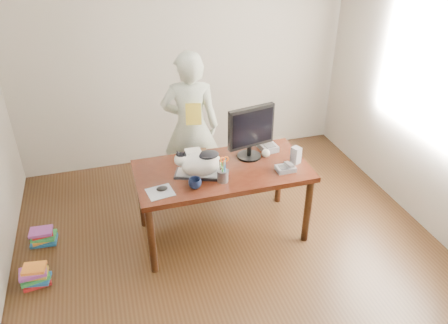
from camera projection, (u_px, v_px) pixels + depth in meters
room at (245, 140)px, 3.23m from camera, size 4.50×4.50×4.50m
desk at (220, 178)px, 4.17m from camera, size 1.60×0.80×0.75m
keyboard at (202, 174)px, 3.92m from camera, size 0.51×0.34×0.03m
cat at (200, 163)px, 3.86m from camera, size 0.46×0.34×0.27m
monitor at (251, 130)px, 4.05m from camera, size 0.47×0.27×0.53m
pen_cup at (223, 175)px, 3.81m from camera, size 0.10×0.10×0.25m
mousepad at (160, 192)px, 3.70m from camera, size 0.24×0.23×0.00m
mouse at (162, 188)px, 3.71m from camera, size 0.11×0.08×0.04m
coffee_mug at (195, 183)px, 3.74m from camera, size 0.15×0.15×0.09m
phone at (286, 168)px, 3.99m from camera, size 0.17×0.14×0.08m
speaker at (296, 155)px, 4.08m from camera, size 0.10×0.10×0.16m
baseball at (266, 153)px, 4.19m from camera, size 0.08×0.08×0.08m
book_stack at (195, 155)px, 4.17m from camera, size 0.25×0.20×0.09m
calculator at (268, 146)px, 4.33m from camera, size 0.17×0.22×0.06m
person at (191, 127)px, 4.60m from camera, size 0.67×0.52×1.65m
held_book at (194, 114)px, 4.35m from camera, size 0.17×0.13×0.22m
book_pile_a at (35, 276)px, 3.77m from camera, size 0.27×0.22×0.18m
book_pile_b at (43, 236)px, 4.24m from camera, size 0.26×0.20×0.15m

